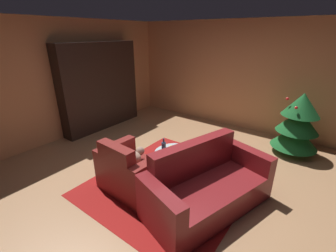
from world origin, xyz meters
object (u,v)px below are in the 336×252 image
at_px(coffee_table, 176,155).
at_px(decorated_tree, 298,123).
at_px(couch_red, 206,187).
at_px(bookshelf_unit, 105,86).
at_px(armchair_red, 131,171).
at_px(bottle_on_table, 164,148).
at_px(book_stack_on_table, 174,151).

distance_m(coffee_table, decorated_tree, 2.53).
relative_size(couch_red, decorated_tree, 1.57).
xyz_separation_m(bookshelf_unit, couch_red, (3.45, -1.18, -0.72)).
xyz_separation_m(couch_red, decorated_tree, (0.69, 2.38, 0.33)).
bearing_deg(couch_red, decorated_tree, 73.88).
xyz_separation_m(armchair_red, bottle_on_table, (0.24, 0.49, 0.28)).
distance_m(bottle_on_table, decorated_tree, 2.71).
bearing_deg(bottle_on_table, coffee_table, 40.18).
xyz_separation_m(book_stack_on_table, bottle_on_table, (-0.14, -0.07, 0.05)).
distance_m(couch_red, decorated_tree, 2.50).
height_order(armchair_red, bottle_on_table, armchair_red).
xyz_separation_m(book_stack_on_table, decorated_tree, (1.38, 2.16, 0.11)).
xyz_separation_m(armchair_red, couch_red, (1.08, 0.34, -0.00)).
xyz_separation_m(bookshelf_unit, bottle_on_table, (2.61, -1.04, -0.44)).
bearing_deg(armchair_red, bottle_on_table, 63.69).
height_order(bottle_on_table, decorated_tree, decorated_tree).
height_order(couch_red, coffee_table, couch_red).
height_order(armchair_red, couch_red, couch_red).
xyz_separation_m(couch_red, coffee_table, (-0.69, 0.27, 0.13)).
distance_m(bookshelf_unit, coffee_table, 2.97).
bearing_deg(book_stack_on_table, couch_red, -17.40).
height_order(bookshelf_unit, couch_red, bookshelf_unit).
xyz_separation_m(armchair_red, book_stack_on_table, (0.39, 0.56, 0.22)).
bearing_deg(coffee_table, bottle_on_table, -139.82).
bearing_deg(bottle_on_table, book_stack_on_table, 26.21).
xyz_separation_m(bookshelf_unit, armchair_red, (2.37, -1.52, -0.72)).
xyz_separation_m(couch_red, bottle_on_table, (-0.84, 0.15, 0.28)).
distance_m(armchair_red, coffee_table, 0.74).
relative_size(armchair_red, bottle_on_table, 3.79).
height_order(couch_red, book_stack_on_table, couch_red).
bearing_deg(decorated_tree, armchair_red, -122.99).
relative_size(bookshelf_unit, decorated_tree, 1.69).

